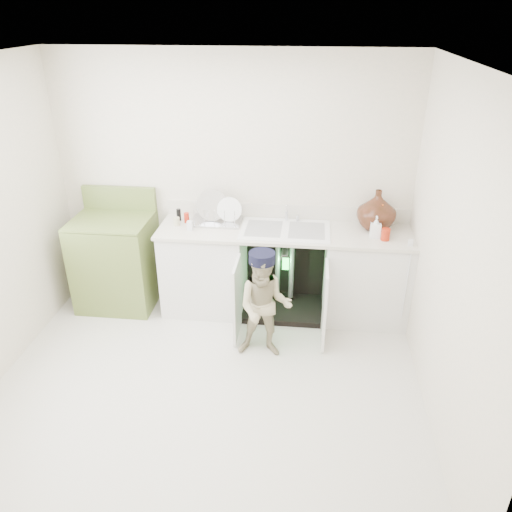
# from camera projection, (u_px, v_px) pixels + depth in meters

# --- Properties ---
(ground) EXTENTS (3.50, 3.50, 0.00)m
(ground) POSITION_uv_depth(u_px,v_px,m) (208.00, 384.00, 4.15)
(ground) COLOR beige
(ground) RESTS_ON ground
(room_shell) EXTENTS (6.00, 5.50, 1.26)m
(room_shell) POSITION_uv_depth(u_px,v_px,m) (200.00, 249.00, 3.59)
(room_shell) COLOR beige
(room_shell) RESTS_ON ground
(counter_run) EXTENTS (2.44, 1.02, 1.28)m
(counter_run) POSITION_uv_depth(u_px,v_px,m) (288.00, 268.00, 4.95)
(counter_run) COLOR silver
(counter_run) RESTS_ON ground
(avocado_stove) EXTENTS (0.76, 0.65, 1.18)m
(avocado_stove) POSITION_uv_depth(u_px,v_px,m) (116.00, 260.00, 5.09)
(avocado_stove) COLOR olive
(avocado_stove) RESTS_ON ground
(repair_worker) EXTENTS (0.48, 0.59, 1.00)m
(repair_worker) POSITION_uv_depth(u_px,v_px,m) (265.00, 305.00, 4.29)
(repair_worker) COLOR tan
(repair_worker) RESTS_ON ground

